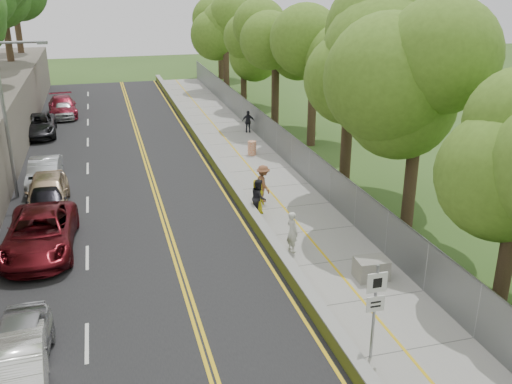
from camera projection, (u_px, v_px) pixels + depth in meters
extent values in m
plane|color=#33511E|center=(304.00, 310.00, 19.63)|extent=(140.00, 140.00, 0.00)
cube|color=black|center=(121.00, 182.00, 31.81)|extent=(11.20, 66.00, 0.04)
cube|color=gray|center=(258.00, 170.00, 33.78)|extent=(4.20, 66.00, 0.05)
cube|color=#C3E12C|center=(220.00, 169.00, 33.11)|extent=(0.42, 66.00, 0.60)
cube|color=slate|center=(292.00, 152.00, 33.95)|extent=(0.04, 66.00, 2.00)
cylinder|color=gray|center=(6.00, 123.00, 28.18)|extent=(0.18, 0.18, 8.00)
cylinder|color=gray|center=(18.00, 42.00, 27.09)|extent=(2.30, 0.13, 0.13)
cube|color=gray|center=(42.00, 43.00, 27.38)|extent=(0.50, 0.22, 0.14)
cylinder|color=gray|center=(374.00, 312.00, 16.62)|extent=(0.09, 0.09, 3.10)
cube|color=white|center=(377.00, 283.00, 16.24)|extent=(0.62, 0.04, 0.62)
cube|color=white|center=(375.00, 304.00, 16.48)|extent=(0.56, 0.04, 0.50)
cylinder|color=#D44003|center=(252.00, 148.00, 36.47)|extent=(0.55, 0.55, 0.90)
cube|color=slate|center=(371.00, 268.00, 21.51)|extent=(1.24, 0.95, 0.80)
imported|color=#A7A7AB|center=(19.00, 348.00, 16.39)|extent=(1.77, 4.23, 1.43)
imported|color=#540D13|center=(40.00, 233.00, 23.48)|extent=(2.98, 6.04, 1.65)
imported|color=black|center=(47.00, 202.00, 27.19)|extent=(2.23, 4.70, 1.33)
imported|color=tan|center=(48.00, 192.00, 27.99)|extent=(2.06, 4.93, 1.67)
imported|color=#ABADB3|center=(45.00, 173.00, 30.95)|extent=(1.76, 4.55, 1.48)
imported|color=black|center=(38.00, 125.00, 40.87)|extent=(2.68, 5.44, 1.48)
imported|color=maroon|center=(63.00, 106.00, 46.71)|extent=(2.59, 5.48, 1.54)
imported|color=silver|center=(64.00, 110.00, 46.00)|extent=(1.86, 4.06, 1.35)
imported|color=gold|center=(257.00, 196.00, 27.31)|extent=(0.74, 0.95, 1.72)
imported|color=silver|center=(292.00, 232.00, 23.46)|extent=(0.58, 0.73, 1.76)
imported|color=black|center=(259.00, 197.00, 27.06)|extent=(0.86, 1.01, 1.81)
imported|color=brown|center=(263.00, 183.00, 28.73)|extent=(0.86, 1.31, 1.91)
imported|color=black|center=(248.00, 122.00, 41.62)|extent=(1.02, 0.64, 1.61)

